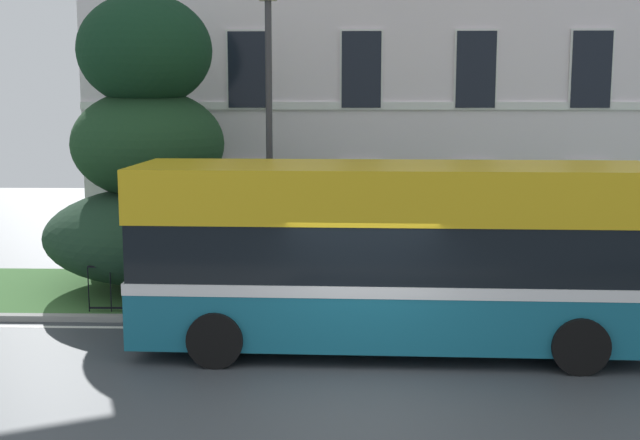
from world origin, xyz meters
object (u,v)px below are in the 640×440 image
object	(u,v)px
evergreen_tree	(154,175)
single_decker_bus	(395,254)
georgian_townhouse	(406,22)
litter_bin	(195,280)
street_lamp_post	(269,123)

from	to	relation	value
evergreen_tree	single_decker_bus	size ratio (longest dim) A/B	0.72
single_decker_bus	georgian_townhouse	bearing A→B (deg)	86.76
evergreen_tree	georgian_townhouse	bearing A→B (deg)	48.71
single_decker_bus	litter_bin	xyz separation A→B (m)	(-4.08, 2.51, -1.08)
single_decker_bus	evergreen_tree	bearing A→B (deg)	142.35
single_decker_bus	street_lamp_post	xyz separation A→B (m)	(-2.51, 2.99, 2.22)
single_decker_bus	litter_bin	world-z (taller)	single_decker_bus
georgian_townhouse	street_lamp_post	world-z (taller)	georgian_townhouse
street_lamp_post	single_decker_bus	bearing A→B (deg)	-50.04
evergreen_tree	single_decker_bus	distance (m)	6.90
litter_bin	georgian_townhouse	bearing A→B (deg)	60.56
georgian_townhouse	litter_bin	size ratio (longest dim) A/B	16.03
georgian_townhouse	evergreen_tree	size ratio (longest dim) A/B	2.66
street_lamp_post	evergreen_tree	bearing A→B (deg)	154.49
evergreen_tree	street_lamp_post	world-z (taller)	street_lamp_post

